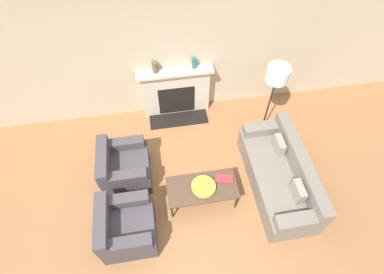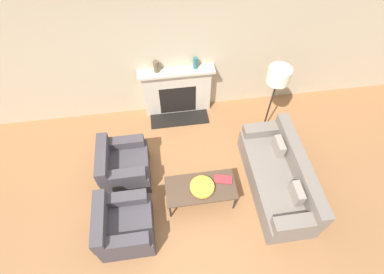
{
  "view_description": "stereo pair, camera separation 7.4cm",
  "coord_description": "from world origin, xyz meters",
  "px_view_note": "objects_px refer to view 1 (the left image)",
  "views": [
    {
      "loc": [
        -0.18,
        -1.94,
        4.83
      ],
      "look_at": [
        0.36,
        1.31,
        0.45
      ],
      "focal_mm": 28.0,
      "sensor_mm": 36.0,
      "label": 1
    },
    {
      "loc": [
        -0.1,
        -1.95,
        4.83
      ],
      "look_at": [
        0.36,
        1.31,
        0.45
      ],
      "focal_mm": 28.0,
      "sensor_mm": 36.0,
      "label": 2
    }
  ],
  "objects_px": {
    "bowl": "(204,187)",
    "floor_lamp": "(276,80)",
    "couch": "(280,176)",
    "coffee_table": "(202,188)",
    "book": "(224,179)",
    "fireplace": "(176,92)",
    "mantel_vase_center_left": "(194,63)",
    "armchair_far": "(124,167)",
    "armchair_near": "(126,227)",
    "mantel_vase_left": "(155,67)"
  },
  "relations": [
    {
      "from": "armchair_near",
      "to": "mantel_vase_center_left",
      "type": "relative_size",
      "value": 3.74
    },
    {
      "from": "floor_lamp",
      "to": "fireplace",
      "type": "bearing_deg",
      "value": 153.38
    },
    {
      "from": "armchair_far",
      "to": "bowl",
      "type": "distance_m",
      "value": 1.48
    },
    {
      "from": "armchair_near",
      "to": "book",
      "type": "distance_m",
      "value": 1.75
    },
    {
      "from": "armchair_far",
      "to": "coffee_table",
      "type": "bearing_deg",
      "value": -117.69
    },
    {
      "from": "armchair_near",
      "to": "mantel_vase_center_left",
      "type": "bearing_deg",
      "value": -30.21
    },
    {
      "from": "coffee_table",
      "to": "mantel_vase_center_left",
      "type": "xyz_separation_m",
      "value": [
        0.22,
        2.15,
        0.82
      ]
    },
    {
      "from": "armchair_near",
      "to": "armchair_far",
      "type": "relative_size",
      "value": 1.0
    },
    {
      "from": "coffee_table",
      "to": "mantel_vase_center_left",
      "type": "height_order",
      "value": "mantel_vase_center_left"
    },
    {
      "from": "mantel_vase_left",
      "to": "book",
      "type": "bearing_deg",
      "value": -66.61
    },
    {
      "from": "couch",
      "to": "armchair_far",
      "type": "xyz_separation_m",
      "value": [
        -2.66,
        0.6,
        0.0
      ]
    },
    {
      "from": "fireplace",
      "to": "coffee_table",
      "type": "distance_m",
      "value": 2.15
    },
    {
      "from": "coffee_table",
      "to": "bowl",
      "type": "relative_size",
      "value": 2.91
    },
    {
      "from": "armchair_far",
      "to": "floor_lamp",
      "type": "height_order",
      "value": "floor_lamp"
    },
    {
      "from": "bowl",
      "to": "floor_lamp",
      "type": "bearing_deg",
      "value": 42.12
    },
    {
      "from": "mantel_vase_left",
      "to": "armchair_far",
      "type": "bearing_deg",
      "value": -117.48
    },
    {
      "from": "fireplace",
      "to": "couch",
      "type": "height_order",
      "value": "fireplace"
    },
    {
      "from": "armchair_far",
      "to": "mantel_vase_left",
      "type": "relative_size",
      "value": 3.8
    },
    {
      "from": "fireplace",
      "to": "armchair_near",
      "type": "height_order",
      "value": "fireplace"
    },
    {
      "from": "fireplace",
      "to": "mantel_vase_left",
      "type": "xyz_separation_m",
      "value": [
        -0.36,
        0.01,
        0.68
      ]
    },
    {
      "from": "bowl",
      "to": "floor_lamp",
      "type": "distance_m",
      "value": 2.18
    },
    {
      "from": "bowl",
      "to": "book",
      "type": "xyz_separation_m",
      "value": [
        0.37,
        0.11,
        -0.03
      ]
    },
    {
      "from": "book",
      "to": "mantel_vase_center_left",
      "type": "relative_size",
      "value": 1.43
    },
    {
      "from": "floor_lamp",
      "to": "mantel_vase_center_left",
      "type": "distance_m",
      "value": 1.53
    },
    {
      "from": "armchair_near",
      "to": "mantel_vase_left",
      "type": "distance_m",
      "value": 2.84
    },
    {
      "from": "mantel_vase_left",
      "to": "mantel_vase_center_left",
      "type": "xyz_separation_m",
      "value": [
        0.73,
        0.0,
        0.0
      ]
    },
    {
      "from": "armchair_far",
      "to": "mantel_vase_center_left",
      "type": "bearing_deg",
      "value": -45.29
    },
    {
      "from": "fireplace",
      "to": "couch",
      "type": "xyz_separation_m",
      "value": [
        1.53,
        -2.07,
        -0.23
      ]
    },
    {
      "from": "fireplace",
      "to": "armchair_far",
      "type": "relative_size",
      "value": 1.71
    },
    {
      "from": "couch",
      "to": "floor_lamp",
      "type": "bearing_deg",
      "value": 174.94
    },
    {
      "from": "armchair_near",
      "to": "armchair_far",
      "type": "distance_m",
      "value": 1.09
    },
    {
      "from": "mantel_vase_left",
      "to": "couch",
      "type": "bearing_deg",
      "value": -47.86
    },
    {
      "from": "floor_lamp",
      "to": "armchair_near",
      "type": "bearing_deg",
      "value": -147.93
    },
    {
      "from": "mantel_vase_center_left",
      "to": "armchair_far",
      "type": "bearing_deg",
      "value": -135.29
    },
    {
      "from": "book",
      "to": "mantel_vase_center_left",
      "type": "xyz_separation_m",
      "value": [
        -0.17,
        2.06,
        0.78
      ]
    },
    {
      "from": "coffee_table",
      "to": "fireplace",
      "type": "bearing_deg",
      "value": 93.91
    },
    {
      "from": "couch",
      "to": "coffee_table",
      "type": "xyz_separation_m",
      "value": [
        -1.38,
        -0.07,
        0.09
      ]
    },
    {
      "from": "fireplace",
      "to": "book",
      "type": "bearing_deg",
      "value": -75.4
    },
    {
      "from": "coffee_table",
      "to": "floor_lamp",
      "type": "height_order",
      "value": "floor_lamp"
    },
    {
      "from": "fireplace",
      "to": "armchair_far",
      "type": "bearing_deg",
      "value": -127.59
    },
    {
      "from": "couch",
      "to": "bowl",
      "type": "bearing_deg",
      "value": -86.46
    },
    {
      "from": "bowl",
      "to": "book",
      "type": "bearing_deg",
      "value": 16.27
    },
    {
      "from": "armchair_far",
      "to": "mantel_vase_center_left",
      "type": "xyz_separation_m",
      "value": [
        1.5,
        1.48,
        0.91
      ]
    },
    {
      "from": "fireplace",
      "to": "floor_lamp",
      "type": "height_order",
      "value": "floor_lamp"
    },
    {
      "from": "fireplace",
      "to": "armchair_near",
      "type": "distance_m",
      "value": 2.81
    },
    {
      "from": "mantel_vase_left",
      "to": "coffee_table",
      "type": "bearing_deg",
      "value": -76.8
    },
    {
      "from": "bowl",
      "to": "mantel_vase_center_left",
      "type": "distance_m",
      "value": 2.3
    },
    {
      "from": "floor_lamp",
      "to": "mantel_vase_center_left",
      "type": "xyz_separation_m",
      "value": [
        -1.27,
        0.84,
        -0.14
      ]
    },
    {
      "from": "armchair_far",
      "to": "floor_lamp",
      "type": "distance_m",
      "value": 3.03
    },
    {
      "from": "book",
      "to": "fireplace",
      "type": "bearing_deg",
      "value": 119.2
    }
  ]
}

